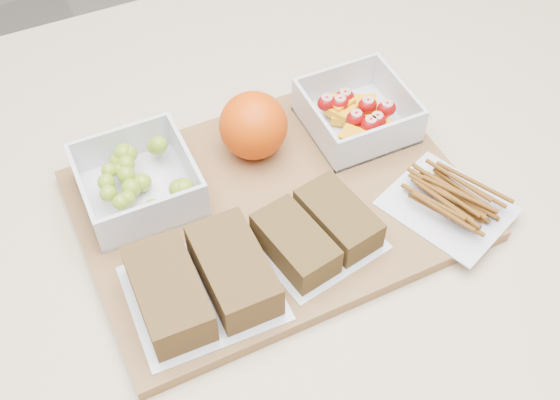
# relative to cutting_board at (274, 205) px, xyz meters

# --- Properties ---
(counter) EXTENTS (1.20, 0.90, 0.90)m
(counter) POSITION_rel_cutting_board_xyz_m (0.01, -0.01, -0.46)
(counter) COLOR beige
(counter) RESTS_ON ground
(cutting_board) EXTENTS (0.43, 0.31, 0.02)m
(cutting_board) POSITION_rel_cutting_board_xyz_m (0.00, 0.00, 0.00)
(cutting_board) COLOR olive
(cutting_board) RESTS_ON counter
(grape_container) EXTENTS (0.12, 0.12, 0.05)m
(grape_container) POSITION_rel_cutting_board_xyz_m (-0.13, 0.07, 0.03)
(grape_container) COLOR silver
(grape_container) RESTS_ON cutting_board
(fruit_container) EXTENTS (0.12, 0.12, 0.05)m
(fruit_container) POSITION_rel_cutting_board_xyz_m (0.14, 0.07, 0.03)
(fruit_container) COLOR silver
(fruit_container) RESTS_ON cutting_board
(orange) EXTENTS (0.08, 0.08, 0.08)m
(orange) POSITION_rel_cutting_board_xyz_m (0.01, 0.08, 0.05)
(orange) COLOR #E44805
(orange) RESTS_ON cutting_board
(sandwich_bag_left) EXTENTS (0.15, 0.13, 0.04)m
(sandwich_bag_left) POSITION_rel_cutting_board_xyz_m (-0.11, -0.08, 0.03)
(sandwich_bag_left) COLOR silver
(sandwich_bag_left) RESTS_ON cutting_board
(sandwich_bag_center) EXTENTS (0.14, 0.13, 0.04)m
(sandwich_bag_center) POSITION_rel_cutting_board_xyz_m (0.02, -0.07, 0.03)
(sandwich_bag_center) COLOR silver
(sandwich_bag_center) RESTS_ON cutting_board
(pretzel_bag) EXTENTS (0.15, 0.16, 0.03)m
(pretzel_bag) POSITION_rel_cutting_board_xyz_m (0.17, -0.09, 0.02)
(pretzel_bag) COLOR silver
(pretzel_bag) RESTS_ON cutting_board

